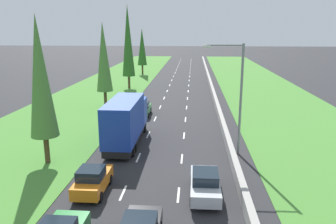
# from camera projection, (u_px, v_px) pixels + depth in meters

# --- Properties ---
(ground_plane) EXTENTS (300.00, 300.00, 0.00)m
(ground_plane) POSITION_uv_depth(u_px,v_px,m) (178.00, 88.00, 58.78)
(ground_plane) COLOR #28282B
(ground_plane) RESTS_ON ground
(grass_verge_left) EXTENTS (14.00, 140.00, 0.04)m
(grass_verge_left) POSITION_uv_depth(u_px,v_px,m) (108.00, 87.00, 59.70)
(grass_verge_left) COLOR #478433
(grass_verge_left) RESTS_ON ground
(grass_verge_right) EXTENTS (14.00, 140.00, 0.04)m
(grass_verge_right) POSITION_uv_depth(u_px,v_px,m) (262.00, 89.00, 57.72)
(grass_verge_right) COLOR #478433
(grass_verge_right) RESTS_ON ground
(median_barrier) EXTENTS (0.44, 120.00, 0.85)m
(median_barrier) POSITION_uv_depth(u_px,v_px,m) (211.00, 86.00, 58.26)
(median_barrier) COLOR #9E9B93
(median_barrier) RESTS_ON ground
(lane_markings) EXTENTS (3.64, 116.00, 0.01)m
(lane_markings) POSITION_uv_depth(u_px,v_px,m) (178.00, 88.00, 58.78)
(lane_markings) COLOR white
(lane_markings) RESTS_ON ground
(orange_hatchback_left_lane) EXTENTS (1.74, 3.90, 1.72)m
(orange_hatchback_left_lane) POSITION_uv_depth(u_px,v_px,m) (93.00, 180.00, 21.03)
(orange_hatchback_left_lane) COLOR orange
(orange_hatchback_left_lane) RESTS_ON ground
(blue_box_truck_left_lane) EXTENTS (2.46, 9.40, 4.18)m
(blue_box_truck_left_lane) POSITION_uv_depth(u_px,v_px,m) (126.00, 120.00, 29.72)
(blue_box_truck_left_lane) COLOR black
(blue_box_truck_left_lane) RESTS_ON ground
(silver_sedan_right_lane) EXTENTS (1.82, 4.50, 1.64)m
(silver_sedan_right_lane) POSITION_uv_depth(u_px,v_px,m) (205.00, 184.00, 20.62)
(silver_sedan_right_lane) COLOR silver
(silver_sedan_right_lane) RESTS_ON ground
(green_hatchback_left_lane) EXTENTS (1.74, 3.90, 1.72)m
(green_hatchback_left_lane) POSITION_uv_depth(u_px,v_px,m) (143.00, 109.00, 39.97)
(green_hatchback_left_lane) COLOR #237A33
(green_hatchback_left_lane) RESTS_ON ground
(poplar_tree_second) EXTENTS (2.08, 2.08, 11.19)m
(poplar_tree_second) POSITION_uv_depth(u_px,v_px,m) (40.00, 77.00, 24.32)
(poplar_tree_second) COLOR #4C3823
(poplar_tree_second) RESTS_ON ground
(poplar_tree_third) EXTENTS (2.08, 2.08, 11.03)m
(poplar_tree_third) POSITION_uv_depth(u_px,v_px,m) (104.00, 57.00, 42.78)
(poplar_tree_third) COLOR #4C3823
(poplar_tree_third) RESTS_ON ground
(poplar_tree_fourth) EXTENTS (2.15, 2.15, 14.13)m
(poplar_tree_fourth) POSITION_uv_depth(u_px,v_px,m) (128.00, 41.00, 56.52)
(poplar_tree_fourth) COLOR #4C3823
(poplar_tree_fourth) RESTS_ON ground
(poplar_tree_fifth) EXTENTS (2.06, 2.06, 10.28)m
(poplar_tree_fifth) POSITION_uv_depth(u_px,v_px,m) (142.00, 47.00, 74.55)
(poplar_tree_fifth) COLOR #4C3823
(poplar_tree_fifth) RESTS_ON ground
(street_light_mast) EXTENTS (3.20, 0.28, 9.00)m
(street_light_mast) POSITION_uv_depth(u_px,v_px,m) (237.00, 92.00, 26.54)
(street_light_mast) COLOR gray
(street_light_mast) RESTS_ON ground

